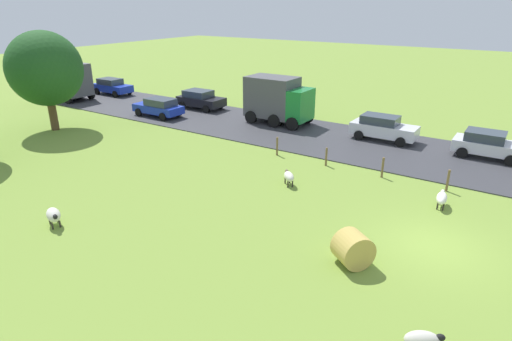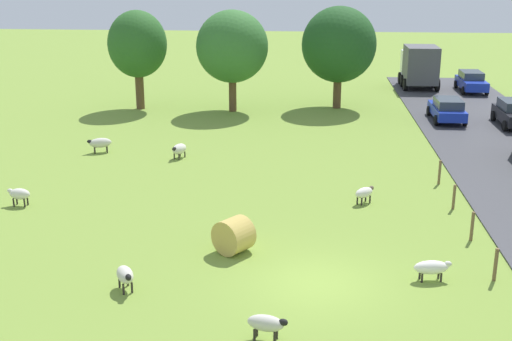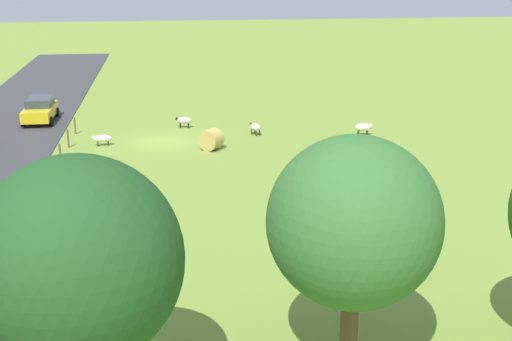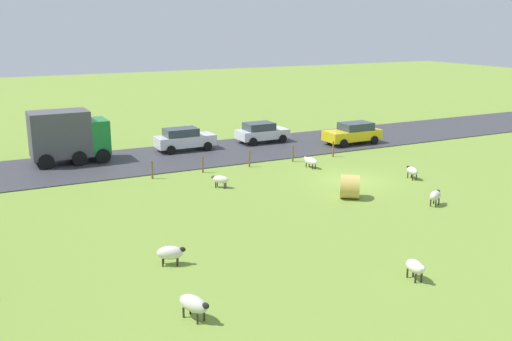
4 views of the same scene
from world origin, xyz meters
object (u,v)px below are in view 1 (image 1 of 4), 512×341
(sheep_1, at_px, (53,215))
(truck_0, at_px, (278,99))
(truck_1, at_px, (68,81))
(car_0, at_px, (200,99))
(sheep_7, at_px, (423,340))
(car_2, at_px, (159,107))
(sheep_5, at_px, (442,198))
(hay_bale_0, at_px, (353,249))
(car_1, at_px, (112,86))
(sheep_4, at_px, (289,176))
(tree_0, at_px, (45,69))
(car_4, at_px, (383,128))
(car_3, at_px, (488,144))

(sheep_1, bearing_deg, truck_0, 1.46)
(truck_1, xyz_separation_m, car_0, (4.00, -12.85, -0.97))
(sheep_7, relative_size, car_2, 0.26)
(sheep_5, relative_size, car_2, 0.30)
(sheep_1, height_order, sheep_5, sheep_1)
(sheep_1, relative_size, hay_bale_0, 0.92)
(sheep_5, bearing_deg, car_1, 75.33)
(sheep_4, height_order, sheep_5, sheep_4)
(truck_0, xyz_separation_m, car_1, (0.32, 19.50, -1.03))
(tree_0, bearing_deg, truck_1, 49.67)
(tree_0, xyz_separation_m, car_4, (10.56, -20.96, -3.49))
(sheep_4, height_order, car_3, car_3)
(sheep_1, xyz_separation_m, sheep_5, (10.76, -13.18, -0.04))
(car_1, distance_m, car_4, 27.66)
(sheep_4, xyz_separation_m, car_4, (10.11, -1.56, 0.43))
(truck_0, relative_size, car_2, 1.17)
(sheep_4, height_order, sheep_7, sheep_7)
(sheep_7, bearing_deg, car_1, 62.05)
(tree_0, bearing_deg, car_1, 31.94)
(sheep_7, xyz_separation_m, car_0, (18.50, 23.18, 0.34))
(sheep_1, relative_size, car_0, 0.28)
(sheep_7, bearing_deg, sheep_5, 8.54)
(hay_bale_0, xyz_separation_m, car_3, (15.12, -2.52, 0.24))
(sheep_5, relative_size, car_0, 0.31)
(car_1, height_order, car_3, car_3)
(sheep_1, relative_size, truck_1, 0.27)
(sheep_7, height_order, car_3, car_3)
(sheep_1, height_order, hay_bale_0, hay_bale_0)
(car_2, bearing_deg, sheep_7, -120.95)
(car_3, bearing_deg, car_2, 98.87)
(sheep_5, distance_m, hay_bale_0, 6.83)
(truck_0, distance_m, truck_1, 21.21)
(sheep_7, xyz_separation_m, tree_0, (7.61, 27.92, 3.87))
(sheep_1, relative_size, truck_0, 0.24)
(truck_1, bearing_deg, sheep_1, -126.06)
(car_1, xyz_separation_m, car_2, (-3.86, -10.43, -0.03))
(truck_1, height_order, car_0, truck_1)
(truck_1, distance_m, car_2, 11.88)
(car_0, bearing_deg, tree_0, 156.48)
(hay_bale_0, bearing_deg, truck_1, 70.83)
(sheep_5, relative_size, car_4, 0.30)
(tree_0, bearing_deg, sheep_7, -105.26)
(hay_bale_0, bearing_deg, car_3, -9.48)
(sheep_7, relative_size, truck_1, 0.24)
(tree_0, bearing_deg, car_3, -68.84)
(sheep_7, height_order, truck_1, truck_1)
(truck_0, height_order, car_0, truck_0)
(hay_bale_0, height_order, tree_0, tree_0)
(car_0, xyz_separation_m, car_3, (-0.32, -22.57, -0.00))
(car_2, bearing_deg, truck_0, -68.69)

